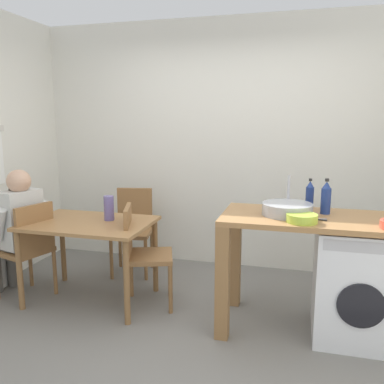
{
  "coord_description": "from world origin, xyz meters",
  "views": [
    {
      "loc": [
        0.79,
        -2.64,
        1.64
      ],
      "look_at": [
        -0.04,
        0.45,
        1.06
      ],
      "focal_mm": 37.46,
      "sensor_mm": 36.0,
      "label": 1
    }
  ],
  "objects_px": {
    "seated_person": "(17,226)",
    "bottle_tall_green": "(310,195)",
    "washing_machine": "(356,283)",
    "chair_spare_by_wall": "(133,226)",
    "vase": "(109,208)",
    "dining_table": "(89,232)",
    "mixing_bowl": "(302,218)",
    "chair_opposite": "(141,250)",
    "chair_person_seat": "(29,246)",
    "bottle_squat_brown": "(326,198)"
  },
  "relations": [
    {
      "from": "seated_person",
      "to": "bottle_tall_green",
      "type": "bearing_deg",
      "value": -66.68
    },
    {
      "from": "washing_machine",
      "to": "bottle_tall_green",
      "type": "xyz_separation_m",
      "value": [
        -0.36,
        0.26,
        0.6
      ]
    },
    {
      "from": "chair_spare_by_wall",
      "to": "vase",
      "type": "distance_m",
      "value": 0.76
    },
    {
      "from": "dining_table",
      "to": "washing_machine",
      "type": "distance_m",
      "value": 2.25
    },
    {
      "from": "dining_table",
      "to": "bottle_tall_green",
      "type": "bearing_deg",
      "value": 6.68
    },
    {
      "from": "mixing_bowl",
      "to": "chair_opposite",
      "type": "bearing_deg",
      "value": 168.72
    },
    {
      "from": "chair_person_seat",
      "to": "seated_person",
      "type": "height_order",
      "value": "seated_person"
    },
    {
      "from": "mixing_bowl",
      "to": "vase",
      "type": "height_order",
      "value": "mixing_bowl"
    },
    {
      "from": "washing_machine",
      "to": "mixing_bowl",
      "type": "bearing_deg",
      "value": -154.6
    },
    {
      "from": "chair_spare_by_wall",
      "to": "seated_person",
      "type": "relative_size",
      "value": 0.75
    },
    {
      "from": "seated_person",
      "to": "vase",
      "type": "bearing_deg",
      "value": -61.6
    },
    {
      "from": "bottle_squat_brown",
      "to": "mixing_bowl",
      "type": "xyz_separation_m",
      "value": [
        -0.17,
        -0.32,
        -0.09
      ]
    },
    {
      "from": "bottle_tall_green",
      "to": "vase",
      "type": "distance_m",
      "value": 1.74
    },
    {
      "from": "dining_table",
      "to": "bottle_squat_brown",
      "type": "height_order",
      "value": "bottle_squat_brown"
    },
    {
      "from": "chair_opposite",
      "to": "vase",
      "type": "xyz_separation_m",
      "value": [
        -0.33,
        0.07,
        0.34
      ]
    },
    {
      "from": "seated_person",
      "to": "bottle_tall_green",
      "type": "distance_m",
      "value": 2.62
    },
    {
      "from": "dining_table",
      "to": "washing_machine",
      "type": "xyz_separation_m",
      "value": [
        2.24,
        -0.04,
        -0.21
      ]
    },
    {
      "from": "chair_opposite",
      "to": "chair_spare_by_wall",
      "type": "distance_m",
      "value": 0.84
    },
    {
      "from": "seated_person",
      "to": "vase",
      "type": "distance_m",
      "value": 0.89
    },
    {
      "from": "bottle_squat_brown",
      "to": "mixing_bowl",
      "type": "relative_size",
      "value": 1.25
    },
    {
      "from": "vase",
      "to": "chair_opposite",
      "type": "bearing_deg",
      "value": -12.69
    },
    {
      "from": "washing_machine",
      "to": "vase",
      "type": "relative_size",
      "value": 3.87
    },
    {
      "from": "washing_machine",
      "to": "bottle_tall_green",
      "type": "relative_size",
      "value": 3.46
    },
    {
      "from": "dining_table",
      "to": "chair_person_seat",
      "type": "relative_size",
      "value": 1.22
    },
    {
      "from": "bottle_squat_brown",
      "to": "chair_spare_by_wall",
      "type": "bearing_deg",
      "value": 159.89
    },
    {
      "from": "washing_machine",
      "to": "bottle_tall_green",
      "type": "bearing_deg",
      "value": 143.56
    },
    {
      "from": "chair_person_seat",
      "to": "bottle_squat_brown",
      "type": "relative_size",
      "value": 3.27
    },
    {
      "from": "chair_person_seat",
      "to": "mixing_bowl",
      "type": "xyz_separation_m",
      "value": [
        2.37,
        -0.12,
        0.45
      ]
    },
    {
      "from": "mixing_bowl",
      "to": "seated_person",
      "type": "bearing_deg",
      "value": 176.21
    },
    {
      "from": "chair_person_seat",
      "to": "seated_person",
      "type": "distance_m",
      "value": 0.23
    },
    {
      "from": "bottle_squat_brown",
      "to": "vase",
      "type": "bearing_deg",
      "value": 179.18
    },
    {
      "from": "chair_person_seat",
      "to": "vase",
      "type": "bearing_deg",
      "value": -55.61
    },
    {
      "from": "chair_opposite",
      "to": "vase",
      "type": "height_order",
      "value": "vase"
    },
    {
      "from": "bottle_tall_green",
      "to": "bottle_squat_brown",
      "type": "bearing_deg",
      "value": -51.5
    },
    {
      "from": "chair_person_seat",
      "to": "bottle_tall_green",
      "type": "distance_m",
      "value": 2.51
    },
    {
      "from": "chair_opposite",
      "to": "seated_person",
      "type": "distance_m",
      "value": 1.2
    },
    {
      "from": "washing_machine",
      "to": "mixing_bowl",
      "type": "distance_m",
      "value": 0.7
    },
    {
      "from": "chair_opposite",
      "to": "mixing_bowl",
      "type": "distance_m",
      "value": 1.44
    },
    {
      "from": "chair_person_seat",
      "to": "chair_spare_by_wall",
      "type": "xyz_separation_m",
      "value": [
        0.63,
        0.89,
        0.0
      ]
    },
    {
      "from": "seated_person",
      "to": "washing_machine",
      "type": "relative_size",
      "value": 1.4
    },
    {
      "from": "chair_spare_by_wall",
      "to": "seated_person",
      "type": "distance_m",
      "value": 1.17
    },
    {
      "from": "seated_person",
      "to": "washing_machine",
      "type": "height_order",
      "value": "seated_person"
    },
    {
      "from": "chair_opposite",
      "to": "dining_table",
      "type": "bearing_deg",
      "value": -105.95
    },
    {
      "from": "seated_person",
      "to": "washing_machine",
      "type": "xyz_separation_m",
      "value": [
        2.94,
        0.03,
        -0.24
      ]
    },
    {
      "from": "bottle_squat_brown",
      "to": "mixing_bowl",
      "type": "bearing_deg",
      "value": -118.92
    },
    {
      "from": "chair_opposite",
      "to": "vase",
      "type": "relative_size",
      "value": 4.05
    },
    {
      "from": "dining_table",
      "to": "chair_opposite",
      "type": "relative_size",
      "value": 1.22
    },
    {
      "from": "chair_spare_by_wall",
      "to": "seated_person",
      "type": "xyz_separation_m",
      "value": [
        -0.79,
        -0.85,
        0.16
      ]
    },
    {
      "from": "washing_machine",
      "to": "bottle_tall_green",
      "type": "distance_m",
      "value": 0.75
    },
    {
      "from": "chair_spare_by_wall",
      "to": "dining_table",
      "type": "bearing_deg",
      "value": 72.92
    }
  ]
}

